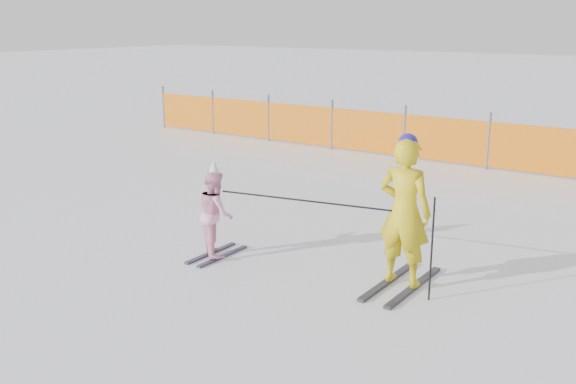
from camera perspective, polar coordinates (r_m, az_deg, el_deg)
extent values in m
plane|color=white|center=(8.30, -2.00, -7.42)|extent=(120.00, 120.00, 0.00)
cube|color=black|center=(8.18, 8.93, -7.79)|extent=(0.09, 1.46, 0.04)
cube|color=black|center=(8.05, 11.12, -8.28)|extent=(0.09, 1.46, 0.04)
imported|color=gold|center=(7.80, 10.32, -1.76)|extent=(0.66, 0.44, 1.81)
sphere|color=#221A92|center=(7.61, 10.61, 4.27)|extent=(0.24, 0.24, 0.24)
cube|color=black|center=(9.08, -6.88, -5.41)|extent=(0.09, 0.99, 0.03)
cube|color=black|center=(8.94, -5.82, -5.71)|extent=(0.09, 0.99, 0.03)
imported|color=#FEA6CA|center=(8.81, -6.47, -1.87)|extent=(0.73, 0.70, 1.18)
cone|color=silver|center=(8.65, -6.59, 2.13)|extent=(0.19, 0.19, 0.24)
cylinder|color=black|center=(7.56, 12.66, -5.01)|extent=(0.02, 0.02, 1.25)
cylinder|color=black|center=(8.17, 1.42, -0.76)|extent=(2.31, 0.50, 0.02)
cylinder|color=#595960|center=(20.08, -11.00, 7.44)|extent=(0.06, 0.06, 1.25)
cylinder|color=#595960|center=(18.70, -6.69, 7.07)|extent=(0.06, 0.06, 1.25)
cylinder|color=#595960|center=(17.44, -1.74, 6.60)|extent=(0.06, 0.06, 1.25)
cylinder|color=#595960|center=(16.34, 3.92, 6.00)|extent=(0.06, 0.06, 1.25)
cylinder|color=#595960|center=(15.41, 10.31, 5.25)|extent=(0.06, 0.06, 1.25)
cylinder|color=#595960|center=(14.70, 17.39, 4.35)|extent=(0.06, 0.06, 1.25)
cube|color=#D5670B|center=(15.54, 9.38, 5.09)|extent=(15.46, 0.03, 1.00)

